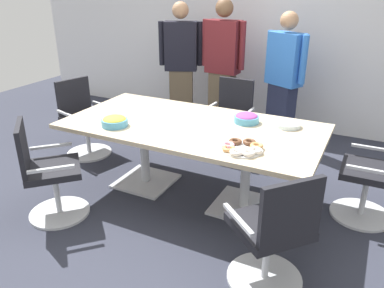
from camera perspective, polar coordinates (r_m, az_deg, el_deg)
ground_plane at (r=3.89m, az=0.00°, el=-7.52°), size 10.00×10.00×0.01m
back_wall at (r=5.62m, az=11.53°, el=16.85°), size 8.00×0.10×2.80m
conference_table at (r=3.61m, az=0.00°, el=1.09°), size 2.40×1.20×0.75m
office_chair_0 at (r=2.69m, az=11.99°, el=-13.47°), size 0.76×0.76×0.91m
office_chair_1 at (r=3.70m, az=25.65°, el=-4.56°), size 0.55×0.55×0.91m
office_chair_2 at (r=4.65m, az=5.68°, el=3.27°), size 0.56×0.56×0.91m
office_chair_3 at (r=4.82m, az=-15.91°, el=3.20°), size 0.66×0.66×0.91m
office_chair_4 at (r=3.60m, az=-20.80°, el=-4.44°), size 0.76×0.76×0.91m
person_standing_0 at (r=5.45m, az=-1.65°, el=11.83°), size 0.59×0.37×1.74m
person_standing_1 at (r=5.19m, az=4.60°, el=11.51°), size 0.61×0.25×1.78m
person_standing_2 at (r=4.93m, az=13.54°, el=9.44°), size 0.58×0.39×1.66m
snack_bowl_candy_mix at (r=3.64m, az=8.16°, el=3.88°), size 0.24×0.24×0.09m
snack_bowl_chips_yellow at (r=3.59m, az=-11.50°, el=3.38°), size 0.24×0.24×0.10m
donut_platter at (r=3.04m, az=7.53°, el=-0.58°), size 0.34×0.34×0.04m
plate_stack at (r=3.61m, az=14.11°, el=2.83°), size 0.24×0.24×0.04m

